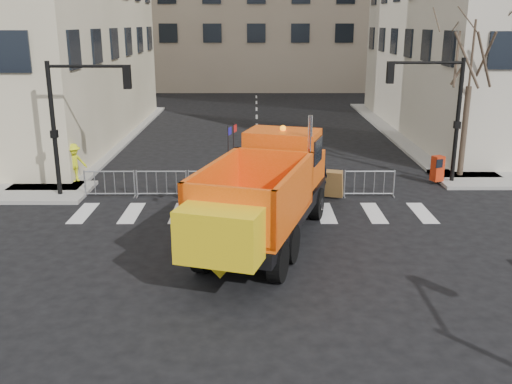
{
  "coord_description": "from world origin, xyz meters",
  "views": [
    {
      "loc": [
        -0.12,
        -14.56,
        6.79
      ],
      "look_at": [
        -0.09,
        2.5,
        1.71
      ],
      "focal_mm": 40.0,
      "sensor_mm": 36.0,
      "label": 1
    }
  ],
  "objects_px": {
    "plow_truck": "(265,191)",
    "cop_b": "(297,179)",
    "worker": "(74,163)",
    "cop_a": "(277,179)",
    "newspaper_box": "(437,168)",
    "cop_c": "(320,180)"
  },
  "relations": [
    {
      "from": "plow_truck",
      "to": "cop_a",
      "type": "bearing_deg",
      "value": 10.08
    },
    {
      "from": "plow_truck",
      "to": "cop_c",
      "type": "height_order",
      "value": "plow_truck"
    },
    {
      "from": "plow_truck",
      "to": "cop_b",
      "type": "height_order",
      "value": "plow_truck"
    },
    {
      "from": "plow_truck",
      "to": "worker",
      "type": "distance_m",
      "value": 10.77
    },
    {
      "from": "cop_a",
      "to": "newspaper_box",
      "type": "distance_m",
      "value": 7.5
    },
    {
      "from": "cop_a",
      "to": "worker",
      "type": "distance_m",
      "value": 9.0
    },
    {
      "from": "cop_b",
      "to": "cop_c",
      "type": "distance_m",
      "value": 0.99
    },
    {
      "from": "cop_a",
      "to": "worker",
      "type": "xyz_separation_m",
      "value": [
        -8.68,
        2.41,
        0.08
      ]
    },
    {
      "from": "cop_b",
      "to": "worker",
      "type": "height_order",
      "value": "worker"
    },
    {
      "from": "newspaper_box",
      "to": "plow_truck",
      "type": "bearing_deg",
      "value": -159.96
    },
    {
      "from": "worker",
      "to": "newspaper_box",
      "type": "bearing_deg",
      "value": -40.95
    },
    {
      "from": "newspaper_box",
      "to": "worker",
      "type": "bearing_deg",
      "value": 157.41
    },
    {
      "from": "cop_c",
      "to": "worker",
      "type": "bearing_deg",
      "value": -77.78
    },
    {
      "from": "cop_a",
      "to": "cop_b",
      "type": "bearing_deg",
      "value": 179.8
    },
    {
      "from": "cop_b",
      "to": "plow_truck",
      "type": "bearing_deg",
      "value": 66.24
    },
    {
      "from": "plow_truck",
      "to": "cop_b",
      "type": "distance_m",
      "value": 4.9
    },
    {
      "from": "cop_a",
      "to": "cop_c",
      "type": "height_order",
      "value": "cop_c"
    },
    {
      "from": "cop_c",
      "to": "newspaper_box",
      "type": "relative_size",
      "value": 1.82
    },
    {
      "from": "newspaper_box",
      "to": "cop_b",
      "type": "bearing_deg",
      "value": 178.59
    },
    {
      "from": "cop_a",
      "to": "newspaper_box",
      "type": "bearing_deg",
      "value": -161.09
    },
    {
      "from": "cop_a",
      "to": "worker",
      "type": "relative_size",
      "value": 1.08
    },
    {
      "from": "cop_b",
      "to": "worker",
      "type": "bearing_deg",
      "value": -21.55
    }
  ]
}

